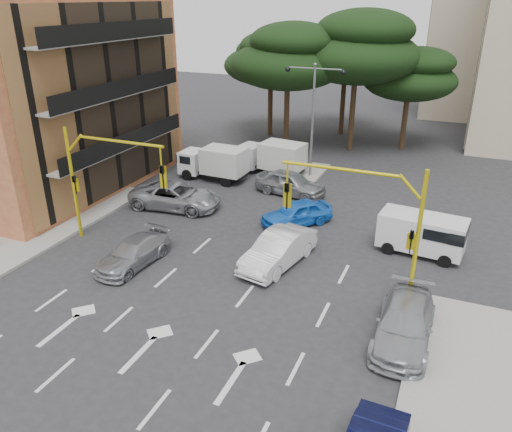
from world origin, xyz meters
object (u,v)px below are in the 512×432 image
at_px(street_lamp_center, 314,101).
at_px(car_white_hatch, 278,250).
at_px(car_silver_parked, 404,324).
at_px(signal_mast_left, 99,172).
at_px(signal_mast_right, 374,214).
at_px(car_silver_cross_a, 175,196).
at_px(car_blue_compact, 297,213).
at_px(car_silver_cross_b, 290,183).
at_px(van_white, 421,235).
at_px(box_truck_a, 213,163).
at_px(car_silver_wagon, 133,253).
at_px(box_truck_b, 271,158).

height_order(street_lamp_center, car_white_hatch, street_lamp_center).
bearing_deg(car_white_hatch, car_silver_parked, -18.00).
height_order(signal_mast_left, car_white_hatch, signal_mast_left).
bearing_deg(signal_mast_right, car_silver_cross_a, 157.05).
height_order(car_blue_compact, car_silver_cross_b, car_silver_cross_b).
distance_m(signal_mast_right, car_blue_compact, 8.45).
height_order(signal_mast_right, car_silver_cross_a, signal_mast_right).
height_order(car_silver_cross_b, van_white, van_white).
height_order(car_white_hatch, box_truck_a, box_truck_a).
xyz_separation_m(car_silver_wagon, car_silver_cross_a, (-1.82, 6.89, 0.14)).
bearing_deg(box_truck_a, signal_mast_right, -127.70).
relative_size(car_silver_parked, box_truck_b, 1.00).
distance_m(signal_mast_right, car_silver_wagon, 11.46).
xyz_separation_m(car_silver_parked, box_truck_a, (-14.82, 13.27, 0.47)).
height_order(signal_mast_left, street_lamp_center, street_lamp_center).
height_order(car_silver_parked, box_truck_a, box_truck_a).
bearing_deg(car_silver_parked, box_truck_b, 125.49).
xyz_separation_m(car_blue_compact, car_silver_cross_b, (-1.88, 4.32, 0.09)).
xyz_separation_m(street_lamp_center, car_silver_wagon, (-4.08, -15.52, -4.80)).
xyz_separation_m(signal_mast_right, box_truck_b, (-9.61, 13.51, -2.66)).
height_order(signal_mast_left, car_silver_cross_b, signal_mast_left).
xyz_separation_m(car_white_hatch, car_blue_compact, (-0.66, 4.73, -0.09)).
bearing_deg(street_lamp_center, car_silver_cross_b, -93.02).
distance_m(signal_mast_left, car_silver_wagon, 4.50).
height_order(street_lamp_center, car_silver_parked, street_lamp_center).
distance_m(street_lamp_center, car_white_hatch, 13.83).
bearing_deg(car_silver_cross_a, car_white_hatch, -123.07).
bearing_deg(signal_mast_left, car_silver_cross_b, 57.17).
height_order(car_blue_compact, box_truck_a, box_truck_a).
height_order(car_silver_wagon, van_white, van_white).
bearing_deg(van_white, street_lamp_center, -130.25).
distance_m(signal_mast_right, car_white_hatch, 5.56).
distance_m(car_white_hatch, car_silver_parked, 7.30).
distance_m(car_silver_cross_a, car_silver_parked, 16.54).
height_order(car_white_hatch, van_white, van_white).
xyz_separation_m(car_blue_compact, car_silver_parked, (7.02, -8.31, 0.02)).
relative_size(car_silver_wagon, car_silver_cross_a, 0.79).
bearing_deg(car_silver_wagon, signal_mast_right, 12.34).
bearing_deg(van_white, signal_mast_right, -12.30).
xyz_separation_m(signal_mast_right, car_silver_cross_b, (-7.00, 10.24, -3.09)).
relative_size(car_blue_compact, car_silver_cross_b, 0.89).
xyz_separation_m(car_silver_cross_a, car_silver_parked, (14.60, -7.77, -0.05)).
xyz_separation_m(signal_mast_left, van_white, (15.30, 5.07, -2.86)).
distance_m(car_silver_wagon, car_silver_cross_b, 12.37).
xyz_separation_m(signal_mast_right, van_white, (1.70, 5.07, -2.86)).
bearing_deg(car_silver_wagon, car_silver_parked, 0.51).
bearing_deg(van_white, signal_mast_left, -65.48).
bearing_deg(car_blue_compact, signal_mast_right, -8.24).
relative_size(signal_mast_left, box_truck_a, 1.24).
distance_m(street_lamp_center, box_truck_b, 5.08).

